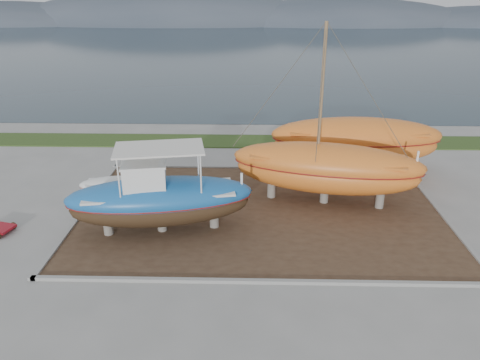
# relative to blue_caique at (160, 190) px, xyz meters

# --- Properties ---
(ground) EXTENTS (140.00, 140.00, 0.00)m
(ground) POSITION_rel_blue_caique_xyz_m (4.69, -1.94, -2.11)
(ground) COLOR gray
(ground) RESTS_ON ground
(dirt_patch) EXTENTS (18.00, 12.00, 0.06)m
(dirt_patch) POSITION_rel_blue_caique_xyz_m (4.69, 2.06, -2.08)
(dirt_patch) COLOR #422D1E
(dirt_patch) RESTS_ON ground
(curb_frame) EXTENTS (18.60, 12.60, 0.15)m
(curb_frame) POSITION_rel_blue_caique_xyz_m (4.69, 2.06, -2.04)
(curb_frame) COLOR gray
(curb_frame) RESTS_ON ground
(grass_strip) EXTENTS (44.00, 3.00, 0.08)m
(grass_strip) POSITION_rel_blue_caique_xyz_m (4.69, 13.56, -2.07)
(grass_strip) COLOR #284219
(grass_strip) RESTS_ON ground
(sea) EXTENTS (260.00, 100.00, 0.04)m
(sea) POSITION_rel_blue_caique_xyz_m (4.69, 68.06, -2.11)
(sea) COLOR #1B2D37
(sea) RESTS_ON ground
(mountain_ridge) EXTENTS (200.00, 36.00, 20.00)m
(mountain_ridge) POSITION_rel_blue_caique_xyz_m (4.69, 123.06, -2.11)
(mountain_ridge) COLOR #333D49
(mountain_ridge) RESTS_ON ground
(blue_caique) EXTENTS (8.87, 4.09, 4.11)m
(blue_caique) POSITION_rel_blue_caique_xyz_m (0.00, 0.00, 0.00)
(blue_caique) COLOR #1B5FA7
(blue_caique) RESTS_ON dirt_patch
(white_dinghy) EXTENTS (4.08, 1.92, 1.18)m
(white_dinghy) POSITION_rel_blue_caique_xyz_m (-3.03, 3.45, -1.46)
(white_dinghy) COLOR white
(white_dinghy) RESTS_ON dirt_patch
(orange_sailboat) EXTENTS (10.23, 4.86, 9.16)m
(orange_sailboat) POSITION_rel_blue_caique_xyz_m (8.06, 3.29, 2.53)
(orange_sailboat) COLOR orange
(orange_sailboat) RESTS_ON dirt_patch
(orange_bare_hull) EXTENTS (10.20, 3.15, 3.33)m
(orange_bare_hull) POSITION_rel_blue_caique_xyz_m (10.44, 7.62, -0.39)
(orange_bare_hull) COLOR orange
(orange_bare_hull) RESTS_ON dirt_patch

